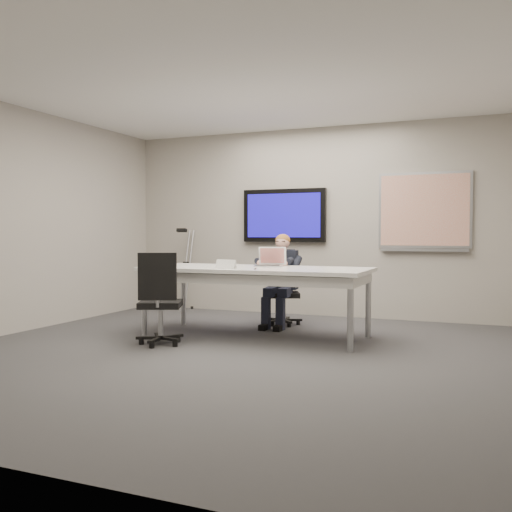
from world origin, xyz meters
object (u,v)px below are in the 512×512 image
at_px(office_chair_near, 160,316).
at_px(seated_person, 279,290).
at_px(conference_table, 256,275).
at_px(office_chair_far, 284,303).
at_px(laptop, 270,262).

relative_size(office_chair_near, seated_person, 0.84).
height_order(conference_table, office_chair_far, office_chair_far).
distance_m(office_chair_far, office_chair_near, 2.02).
relative_size(conference_table, office_chair_near, 2.62).
height_order(conference_table, seated_person, seated_person).
bearing_deg(office_chair_far, conference_table, -113.48).
distance_m(conference_table, office_chair_near, 1.25).
bearing_deg(laptop, office_chair_far, 80.71).
bearing_deg(laptop, office_chair_near, -143.59).
bearing_deg(office_chair_near, conference_table, -154.36).
bearing_deg(office_chair_near, office_chair_far, -136.00).
bearing_deg(office_chair_far, laptop, -106.48).
bearing_deg(seated_person, laptop, -89.05).
xyz_separation_m(office_chair_far, seated_person, (0.02, -0.22, 0.20)).
distance_m(seated_person, laptop, 0.66).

